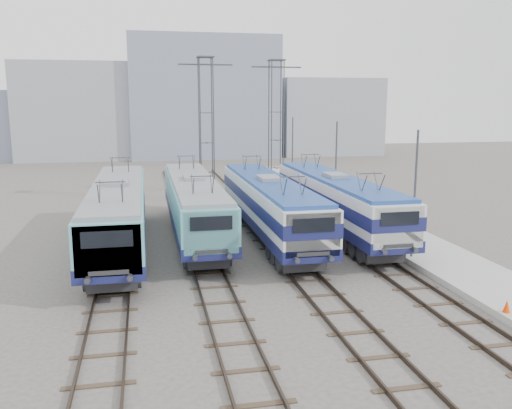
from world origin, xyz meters
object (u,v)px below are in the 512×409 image
(safety_cone, at_px, (507,306))
(catenary_tower_west, at_px, (206,123))
(locomotive_center_right, at_px, (269,202))
(mast_front, at_px, (415,197))
(locomotive_center_left, at_px, (194,203))
(locomotive_far_left, at_px, (118,211))
(mast_mid, at_px, (336,170))
(mast_rear, at_px, (292,154))
(locomotive_far_right, at_px, (336,199))
(catenary_tower_east, at_px, (276,122))

(safety_cone, bearing_deg, catenary_tower_west, 106.90)
(locomotive_center_right, height_order, mast_front, mast_front)
(locomotive_center_left, distance_m, safety_cone, 18.91)
(locomotive_far_left, xyz_separation_m, mast_mid, (15.35, 6.65, 1.17))
(mast_rear, xyz_separation_m, safety_cone, (-0.10, -31.97, -2.95))
(catenary_tower_west, relative_size, mast_front, 1.71)
(locomotive_center_left, relative_size, mast_front, 2.58)
(catenary_tower_west, xyz_separation_m, mast_rear, (8.60, 4.00, -3.14))
(locomotive_far_right, distance_m, mast_mid, 5.69)
(catenary_tower_east, bearing_deg, mast_rear, 43.60)
(mast_front, bearing_deg, catenary_tower_east, 95.45)
(locomotive_center_left, distance_m, mast_front, 13.24)
(locomotive_far_left, relative_size, catenary_tower_west, 1.56)
(safety_cone, bearing_deg, locomotive_far_left, 138.87)
(catenary_tower_east, height_order, mast_mid, catenary_tower_east)
(locomotive_center_left, bearing_deg, locomotive_far_right, -4.73)
(locomotive_far_left, height_order, locomotive_far_right, locomotive_far_left)
(mast_front, relative_size, mast_rear, 1.00)
(locomotive_center_right, distance_m, mast_front, 8.96)
(locomotive_far_left, distance_m, mast_rear, 24.19)
(locomotive_center_left, xyz_separation_m, locomotive_center_right, (4.50, -1.28, 0.07))
(catenary_tower_west, bearing_deg, locomotive_center_right, -80.73)
(mast_mid, bearing_deg, mast_rear, 90.00)
(locomotive_far_right, height_order, mast_front, mast_front)
(catenary_tower_west, distance_m, safety_cone, 29.86)
(locomotive_center_right, distance_m, catenary_tower_west, 14.62)
(locomotive_center_left, height_order, mast_mid, mast_mid)
(locomotive_far_left, distance_m, locomotive_center_right, 9.04)
(mast_rear, distance_m, safety_cone, 32.11)
(locomotive_far_left, xyz_separation_m, catenary_tower_east, (13.25, 16.65, 4.31))
(catenary_tower_west, xyz_separation_m, safety_cone, (8.50, -27.97, -6.09))
(locomotive_center_left, bearing_deg, mast_mid, 22.56)
(mast_front, height_order, safety_cone, mast_front)
(locomotive_far_right, height_order, catenary_tower_east, catenary_tower_east)
(mast_mid, relative_size, mast_rear, 1.00)
(locomotive_far_left, relative_size, mast_mid, 2.68)
(locomotive_center_right, bearing_deg, locomotive_center_left, 164.15)
(mast_rear, bearing_deg, locomotive_far_left, -129.45)
(locomotive_center_right, xyz_separation_m, mast_mid, (6.35, 5.78, 1.18))
(safety_cone, bearing_deg, mast_front, 89.28)
(locomotive_center_right, distance_m, catenary_tower_east, 16.91)
(locomotive_center_right, bearing_deg, locomotive_far_right, 6.76)
(locomotive_center_right, height_order, mast_mid, mast_mid)
(locomotive_center_right, relative_size, mast_front, 2.60)
(mast_front, xyz_separation_m, mast_mid, (0.00, 12.00, 0.00))
(locomotive_center_left, xyz_separation_m, locomotive_far_right, (9.00, -0.74, 0.06))
(locomotive_far_right, bearing_deg, mast_front, -74.67)
(catenary_tower_west, relative_size, mast_rear, 1.71)
(mast_front, bearing_deg, locomotive_far_left, 160.80)
(mast_front, xyz_separation_m, safety_cone, (-0.10, -7.97, -2.95))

